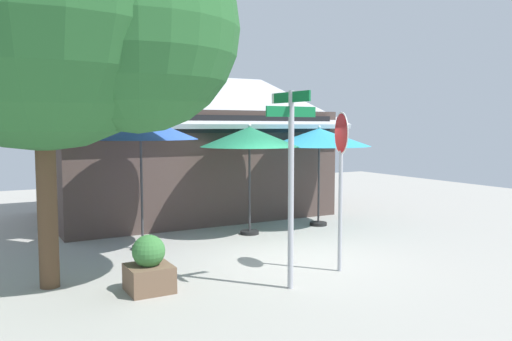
# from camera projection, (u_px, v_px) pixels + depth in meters

# --- Properties ---
(ground_plane) EXTENTS (28.00, 28.00, 0.10)m
(ground_plane) POSITION_uv_depth(u_px,v_px,m) (284.00, 260.00, 9.93)
(ground_plane) COLOR #9E9B93
(cafe_building) EXTENTS (7.87, 5.14, 4.22)m
(cafe_building) POSITION_uv_depth(u_px,v_px,m) (184.00, 160.00, 14.84)
(cafe_building) COLOR #473833
(cafe_building) RESTS_ON ground
(street_sign_post) EXTENTS (0.91, 0.97, 3.08)m
(street_sign_post) POSITION_uv_depth(u_px,v_px,m) (291.00, 168.00, 7.89)
(street_sign_post) COLOR #A8AAB2
(street_sign_post) RESTS_ON ground
(stop_sign) EXTENTS (0.27, 0.68, 2.78)m
(stop_sign) POSITION_uv_depth(u_px,v_px,m) (341.00, 162.00, 8.85)
(stop_sign) COLOR #A8AAB2
(stop_sign) RESTS_ON ground
(patio_umbrella_royal_blue_left) EXTENTS (2.34, 2.34, 2.82)m
(patio_umbrella_royal_blue_left) POSITION_uv_depth(u_px,v_px,m) (140.00, 128.00, 10.40)
(patio_umbrella_royal_blue_left) COLOR black
(patio_umbrella_royal_blue_left) RESTS_ON ground
(patio_umbrella_forest_green_center) EXTENTS (2.31, 2.31, 2.59)m
(patio_umbrella_forest_green_center) POSITION_uv_depth(u_px,v_px,m) (249.00, 137.00, 11.89)
(patio_umbrella_forest_green_center) COLOR black
(patio_umbrella_forest_green_center) RESTS_ON ground
(patio_umbrella_teal_right) EXTENTS (2.60, 2.60, 2.56)m
(patio_umbrella_teal_right) POSITION_uv_depth(u_px,v_px,m) (319.00, 138.00, 12.96)
(patio_umbrella_teal_right) COLOR black
(patio_umbrella_teal_right) RESTS_ON ground
(shade_tree) EXTENTS (5.25, 4.70, 6.84)m
(shade_tree) POSITION_uv_depth(u_px,v_px,m) (63.00, 4.00, 7.76)
(shade_tree) COLOR brown
(shade_tree) RESTS_ON ground
(sidewalk_planter) EXTENTS (0.66, 0.66, 0.88)m
(sidewalk_planter) POSITION_uv_depth(u_px,v_px,m) (149.00, 267.00, 7.87)
(sidewalk_planter) COLOR brown
(sidewalk_planter) RESTS_ON ground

